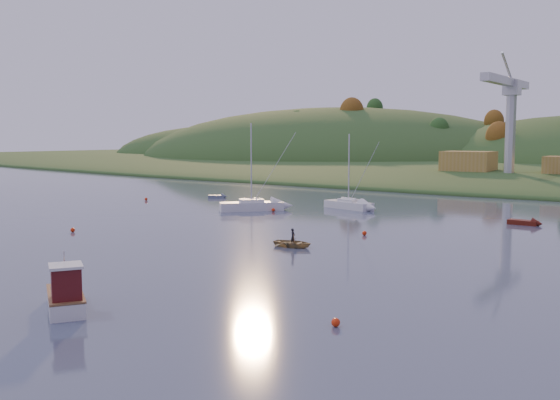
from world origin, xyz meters
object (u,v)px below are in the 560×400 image
Objects in this scene: canoe at (293,243)px; red_tender at (530,223)px; sailboat_near at (251,205)px; grey_dinghy at (220,197)px; fishing_boat at (65,293)px; sailboat_far at (348,204)px.

red_tender reaches higher than canoe.
sailboat_near is 19.41m from grey_dinghy.
canoe is at bearing -56.40° from fishing_boat.
sailboat_near is 14.32m from sailboat_far.
grey_dinghy is at bearing 42.34° from canoe.
sailboat_far is 26.13m from red_tender.
sailboat_near is at bearing -164.96° from red_tender.
fishing_boat reaches higher than red_tender.
red_tender reaches higher than grey_dinghy.
fishing_boat is 1.97× the size of grey_dinghy.
canoe is at bearing -55.47° from sailboat_far.
fishing_boat is at bearing -111.77° from sailboat_near.
sailboat_far is 32.89m from canoe.
sailboat_near is at bearing -121.08° from sailboat_far.
canoe is 49.23m from grey_dinghy.
canoe is 32.21m from red_tender.
sailboat_far is at bearing -45.87° from fishing_boat.
red_tender is at bearing -34.15° from canoe.
grey_dinghy is at bearing -24.53° from fishing_boat.
fishing_boat is 0.53× the size of sailboat_near.
sailboat_far is at bearing 13.15° from canoe.
grey_dinghy is at bearing 179.09° from red_tender.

